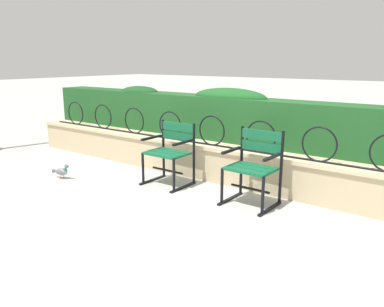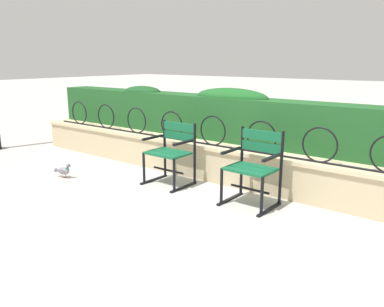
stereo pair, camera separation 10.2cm
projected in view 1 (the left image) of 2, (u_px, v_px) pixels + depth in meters
name	position (u px, v px, depth m)	size (l,w,h in m)	color
ground_plane	(186.00, 199.00, 4.74)	(60.00, 60.00, 0.00)	#B7B5AF
stone_wall	(225.00, 164.00, 5.37)	(7.84, 0.41, 0.50)	#C6B289
iron_arch_fence	(213.00, 132.00, 5.30)	(7.29, 0.02, 0.42)	black
hedge_row	(244.00, 118.00, 5.53)	(7.68, 0.48, 0.76)	#1E5123
park_chair_left	(171.00, 151.00, 5.25)	(0.59, 0.52, 0.84)	#145B38
park_chair_right	(254.00, 165.00, 4.51)	(0.58, 0.53, 0.88)	#145B38
pigeon_near_chairs	(61.00, 171.00, 5.52)	(0.29, 0.14, 0.22)	gray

